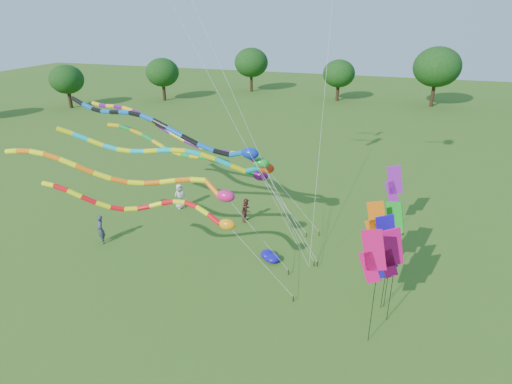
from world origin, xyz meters
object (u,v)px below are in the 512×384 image
(tube_kite_orange, at_px, (144,178))
(blue_nylon_heap, at_px, (269,258))
(person_b, at_px, (101,229))
(person_a, at_px, (180,196))
(person_c, at_px, (247,210))
(tube_kite_red, at_px, (163,210))

(tube_kite_orange, xyz_separation_m, blue_nylon_heap, (6.17, 2.13, -4.89))
(person_b, bearing_deg, person_a, 115.97)
(person_c, bearing_deg, blue_nylon_heap, -142.46)
(blue_nylon_heap, bearing_deg, tube_kite_orange, -160.97)
(blue_nylon_heap, bearing_deg, person_a, 149.02)
(blue_nylon_heap, distance_m, person_b, 10.34)
(tube_kite_red, xyz_separation_m, tube_kite_orange, (-2.11, 1.95, 0.60))
(blue_nylon_heap, height_order, person_a, person_a)
(tube_kite_red, distance_m, person_b, 7.72)
(tube_kite_red, height_order, blue_nylon_heap, tube_kite_red)
(tube_kite_red, xyz_separation_m, blue_nylon_heap, (4.06, 4.08, -4.29))
(person_a, distance_m, person_c, 5.20)
(tube_kite_red, height_order, person_b, tube_kite_red)
(tube_kite_orange, distance_m, person_a, 8.28)
(blue_nylon_heap, relative_size, person_c, 0.64)
(blue_nylon_heap, xyz_separation_m, person_c, (-2.81, 4.29, 0.62))
(person_b, bearing_deg, tube_kite_red, 21.63)
(tube_kite_orange, height_order, person_a, tube_kite_orange)
(person_a, bearing_deg, tube_kite_orange, -130.03)
(tube_kite_orange, distance_m, person_b, 5.91)
(person_b, bearing_deg, blue_nylon_heap, 53.27)
(person_b, height_order, person_c, person_b)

